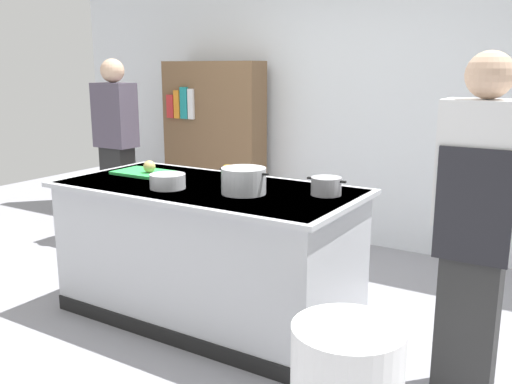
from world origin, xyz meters
The scene contains 12 objects.
ground_plane centered at (0.00, 0.00, 0.00)m, with size 10.00×10.00×0.00m, color gray.
back_wall centered at (0.00, 2.10, 1.50)m, with size 6.40×0.12×3.00m, color silver.
counter_island centered at (0.00, 0.00, 0.47)m, with size 1.98×0.98×0.90m.
cutting_board centered at (-0.62, 0.09, 0.91)m, with size 0.40×0.28×0.02m, color green.
onion centered at (-0.55, 0.07, 0.96)m, with size 0.09×0.09×0.09m, color tan.
stock_pot centered at (0.32, -0.06, 0.98)m, with size 0.34×0.27×0.16m.
sauce_pan centered at (0.76, 0.17, 0.95)m, with size 0.25×0.18×0.11m.
mixing_bowl centered at (-0.16, -0.19, 0.95)m, with size 0.22×0.22×0.09m, color #B7BABF.
juice_cup centered at (0.02, 0.23, 0.95)m, with size 0.07×0.07×0.10m, color yellow.
person_chef centered at (1.65, -0.05, 0.91)m, with size 0.38×0.25×1.72m.
person_guest centered at (-1.79, 0.97, 0.91)m, with size 0.38×0.24×1.72m.
bookshelf centered at (-1.25, 1.80, 0.85)m, with size 1.10×0.31×1.70m.
Camera 1 is at (2.10, -2.79, 1.65)m, focal length 38.91 mm.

